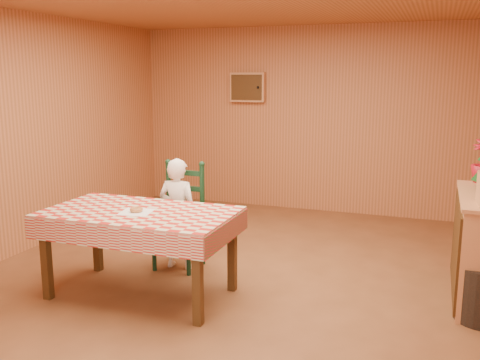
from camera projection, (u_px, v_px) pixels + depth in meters
name	position (u px, v px, depth m)	size (l,w,h in m)	color
ground	(233.00, 282.00, 5.06)	(6.00, 6.00, 0.00)	brown
cabin_walls	(252.00, 86.00, 5.19)	(5.10, 6.05, 2.65)	#B36C40
dining_table	(140.00, 220.00, 4.65)	(1.66, 0.96, 0.77)	#452B12
ladder_chair	(181.00, 218.00, 5.41)	(0.44, 0.40, 1.08)	black
seated_child	(178.00, 214.00, 5.35)	(0.41, 0.27, 1.12)	white
napkin	(136.00, 212.00, 4.59)	(0.26, 0.26, 0.00)	white
donut	(136.00, 210.00, 4.58)	(0.11, 0.11, 0.04)	#B57541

